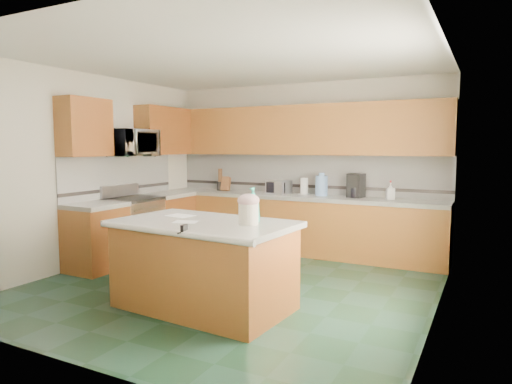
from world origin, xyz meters
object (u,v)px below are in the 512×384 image
Objects in this scene: toaster_oven at (279,187)px; island_base at (204,267)px; knife_block at (226,184)px; island_top at (203,224)px; soap_bottle_island at (253,206)px; treat_jar at (248,214)px; coffee_maker at (356,186)px.

island_base is at bearing -62.41° from toaster_oven.
knife_block reaches higher than island_base.
island_top is at bearing 4.15° from island_base.
island_base is 4.79× the size of soap_bottle_island.
treat_jar is at bearing 8.32° from island_base.
toaster_oven is at bearing 106.54° from soap_bottle_island.
treat_jar is 3.41m from knife_block.
coffee_maker reaches higher than knife_block.
island_base is 4.84× the size of coffee_maker.
toaster_oven is 1.27m from coffee_maker.
soap_bottle_island is 1.52× the size of knife_block.
knife_block is at bearing -161.33° from toaster_oven.
island_top is at bearing -62.41° from toaster_oven.
toaster_oven is at bearing -8.42° from knife_block.
treat_jar is 2.85m from coffee_maker.
coffee_maker is at bearing 78.22° from island_base.
soap_bottle_island is 1.01× the size of coffee_maker.
treat_jar is at bearing -52.54° from toaster_oven.
toaster_oven is (1.00, 0.00, -0.01)m from knife_block.
coffee_maker reaches higher than island_top.
treat_jar is 0.57× the size of soap_bottle_island.
island_base is 0.46m from island_top.
coffee_maker is (0.31, 2.83, 0.08)m from treat_jar.
knife_block is (-1.95, 2.80, 0.02)m from treat_jar.
treat_jar is (0.51, 0.04, 0.59)m from island_base.
island_top is at bearing -71.42° from knife_block.
island_base is at bearing -173.13° from soap_bottle_island.
soap_bottle_island reaches higher than island_top.
island_top is 3.19m from knife_block.
toaster_oven is at bearing 103.07° from island_base.
island_base is 0.95× the size of island_top.
toaster_oven is 1.03× the size of coffee_maker.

